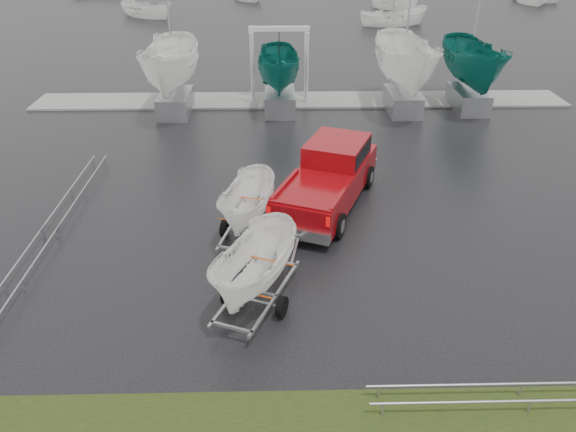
{
  "coord_description": "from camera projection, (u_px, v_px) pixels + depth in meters",
  "views": [
    {
      "loc": [
        -1.45,
        -18.31,
        9.67
      ],
      "look_at": [
        -1.09,
        -2.87,
        1.2
      ],
      "focal_mm": 35.0,
      "sensor_mm": 36.0,
      "label": 1
    }
  ],
  "objects": [
    {
      "name": "moored_boat_1",
      "position": [
        246.0,
        0.0,
        67.34
      ],
      "size": [
        3.16,
        3.19,
        11.04
      ],
      "rotation": [
        0.0,
        0.0,
        3.67
      ],
      "color": "white",
      "rests_on": "ground"
    },
    {
      "name": "keelboat_1",
      "position": [
        279.0,
        45.0,
        28.83
      ],
      "size": [
        2.22,
        3.2,
        7.0
      ],
      "color": "gray",
      "rests_on": "ground"
    },
    {
      "name": "trailer_parked",
      "position": [
        247.0,
        171.0,
        17.74
      ],
      "size": [
        1.97,
        3.77,
        4.39
      ],
      "rotation": [
        0.0,
        0.0,
        -0.23
      ],
      "color": "gray",
      "rests_on": "ground"
    },
    {
      "name": "moored_boat_3",
      "position": [
        534.0,
        1.0,
        66.65
      ],
      "size": [
        3.19,
        3.19,
        10.96
      ],
      "rotation": [
        0.0,
        0.0,
        3.93
      ],
      "color": "white",
      "rests_on": "ground"
    },
    {
      "name": "mast_rack_1",
      "position": [
        13.0,
        281.0,
        15.99
      ],
      "size": [
        0.56,
        6.5,
        0.06
      ],
      "rotation": [
        0.0,
        0.0,
        1.57
      ],
      "color": "gray",
      "rests_on": "ground"
    },
    {
      "name": "dock",
      "position": [
        300.0,
        100.0,
        32.1
      ],
      "size": [
        30.0,
        3.0,
        0.12
      ],
      "primitive_type": "cube",
      "color": "gray",
      "rests_on": "ground"
    },
    {
      "name": "trailer_hitched",
      "position": [
        255.0,
        226.0,
        14.37
      ],
      "size": [
        2.45,
        3.78,
        4.64
      ],
      "rotation": [
        0.0,
        0.0,
        -0.39
      ],
      "color": "gray",
      "rests_on": "ground"
    },
    {
      "name": "keelboat_2",
      "position": [
        410.0,
        24.0,
        28.28
      ],
      "size": [
        2.88,
        3.2,
        11.06
      ],
      "color": "gray",
      "rests_on": "ground"
    },
    {
      "name": "mast_rack_0",
      "position": [
        77.0,
        189.0,
        21.25
      ],
      "size": [
        0.56,
        6.5,
        0.06
      ],
      "rotation": [
        0.0,
        0.0,
        1.57
      ],
      "color": "gray",
      "rests_on": "ground"
    },
    {
      "name": "moored_boat_6",
      "position": [
        528.0,
        3.0,
        65.33
      ],
      "size": [
        2.61,
        2.68,
        11.43
      ],
      "rotation": [
        0.0,
        0.0,
        3.16
      ],
      "color": "white",
      "rests_on": "ground"
    },
    {
      "name": "moored_boat_0",
      "position": [
        148.0,
        17.0,
        56.98
      ],
      "size": [
        3.58,
        3.56,
        11.35
      ],
      "rotation": [
        0.0,
        0.0,
        0.94
      ],
      "color": "white",
      "rests_on": "ground"
    },
    {
      "name": "ground_plane",
      "position": [
        316.0,
        207.0,
        20.73
      ],
      "size": [
        120.0,
        120.0,
        0.0
      ],
      "primitive_type": "plane",
      "color": "black",
      "rests_on": "ground"
    },
    {
      "name": "moored_boat_2",
      "position": [
        394.0,
        9.0,
        61.2
      ],
      "size": [
        2.91,
        2.9,
        10.75
      ],
      "rotation": [
        0.0,
        0.0,
        0.98
      ],
      "color": "white",
      "rests_on": "ground"
    },
    {
      "name": "boat_hoist",
      "position": [
        279.0,
        54.0,
        30.81
      ],
      "size": [
        3.3,
        2.18,
        4.12
      ],
      "color": "silver",
      "rests_on": "ground"
    },
    {
      "name": "keelboat_0",
      "position": [
        168.0,
        28.0,
        28.11
      ],
      "size": [
        2.76,
        3.2,
        10.94
      ],
      "color": "gray",
      "rests_on": "ground"
    },
    {
      "name": "moored_boat_7",
      "position": [
        393.0,
        25.0,
        53.01
      ],
      "size": [
        3.06,
        3.01,
        11.36
      ],
      "rotation": [
        0.0,
        0.0,
        1.78
      ],
      "color": "white",
      "rests_on": "ground"
    },
    {
      "name": "pickup_truck",
      "position": [
        330.0,
        174.0,
        20.59
      ],
      "size": [
        4.46,
        6.82,
        2.15
      ],
      "rotation": [
        0.0,
        0.0,
        -0.39
      ],
      "color": "maroon",
      "rests_on": "ground"
    },
    {
      "name": "keelboat_3",
      "position": [
        479.0,
        31.0,
        28.83
      ],
      "size": [
        2.6,
        3.2,
        10.77
      ],
      "color": "gray",
      "rests_on": "ground"
    },
    {
      "name": "mast_rack_2",
      "position": [
        526.0,
        392.0,
        12.32
      ],
      "size": [
        7.0,
        0.56,
        0.06
      ],
      "color": "gray",
      "rests_on": "ground"
    }
  ]
}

